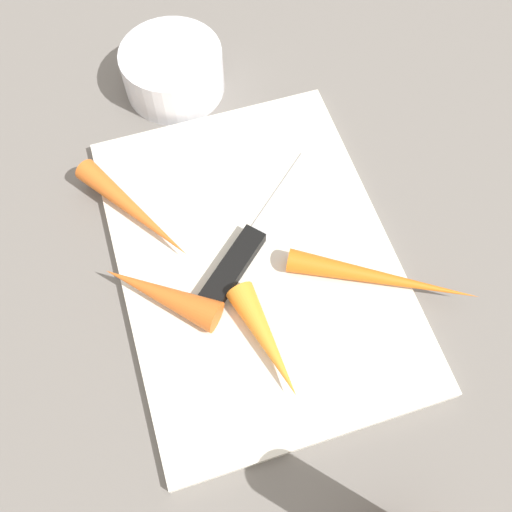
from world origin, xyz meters
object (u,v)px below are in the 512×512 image
carrot_shortest (267,341)px  carrot_longest (382,278)px  cutting_board (256,259)px  carrot_short (160,294)px  knife (239,258)px  small_bowl (173,71)px  carrot_long (134,210)px

carrot_shortest → carrot_longest: size_ratio=0.61×
cutting_board → carrot_short: size_ratio=3.15×
cutting_board → carrot_shortest: carrot_shortest is taller
knife → small_bowl: (0.24, 0.01, 0.01)m
cutting_board → knife: (0.00, 0.02, 0.01)m
knife → carrot_long: (0.08, 0.08, 0.01)m
knife → carrot_longest: carrot_longest is taller
carrot_longest → small_bowl: small_bowl is taller
carrot_shortest → small_bowl: size_ratio=0.96×
carrot_shortest → carrot_long: carrot_shortest is taller
carrot_longest → carrot_long: bearing=175.2°
cutting_board → knife: 0.02m
carrot_shortest → carrot_long: bearing=-162.9°
carrot_long → small_bowl: 0.18m
knife → carrot_longest: bearing=-69.4°
knife → carrot_long: bearing=95.7°
carrot_short → knife: bearing=-126.2°
cutting_board → carrot_shortest: size_ratio=3.32×
carrot_shortest → knife: bearing=169.5°
carrot_longest → knife: bearing=-177.9°
carrot_long → carrot_longest: bearing=24.6°
knife → carrot_shortest: carrot_shortest is taller
cutting_board → carrot_shortest: 0.09m
carrot_shortest → carrot_short: (0.07, 0.08, 0.00)m
carrot_longest → small_bowl: size_ratio=1.58×
knife → carrot_short: (-0.02, 0.08, 0.01)m
carrot_long → carrot_longest: size_ratio=0.83×
carrot_longest → small_bowl: (0.30, 0.12, 0.00)m
knife → carrot_long: size_ratio=1.11×
carrot_long → carrot_short: carrot_short is taller
knife → small_bowl: size_ratio=1.44×
knife → cutting_board: bearing=-43.0°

